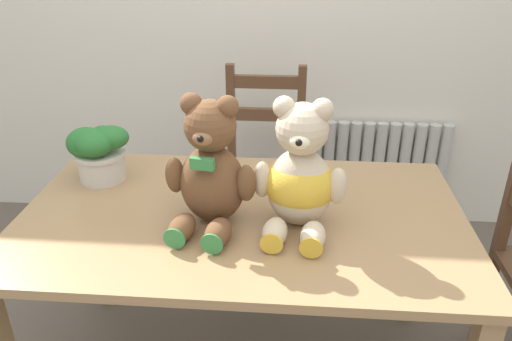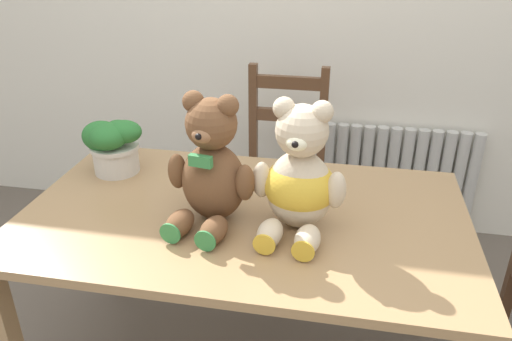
% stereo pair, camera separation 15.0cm
% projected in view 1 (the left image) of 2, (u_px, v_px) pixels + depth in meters
% --- Properties ---
extents(radiator, '(0.84, 0.10, 0.62)m').
position_uv_depth(radiator, '(370.00, 180.00, 2.84)').
color(radiator, beige).
rests_on(radiator, ground_plane).
extents(dining_table, '(1.44, 0.86, 0.74)m').
position_uv_depth(dining_table, '(243.00, 237.00, 1.66)').
color(dining_table, '#9E7A51').
rests_on(dining_table, ground_plane).
extents(wooden_chair_behind, '(0.38, 0.39, 0.99)m').
position_uv_depth(wooden_chair_behind, '(264.00, 176.00, 2.46)').
color(wooden_chair_behind, brown).
rests_on(wooden_chair_behind, ground_plane).
extents(teddy_bear_left, '(0.29, 0.31, 0.41)m').
position_uv_depth(teddy_bear_left, '(210.00, 171.00, 1.50)').
color(teddy_bear_left, brown).
rests_on(teddy_bear_left, dining_table).
extents(teddy_bear_right, '(0.29, 0.31, 0.41)m').
position_uv_depth(teddy_bear_right, '(300.00, 177.00, 1.49)').
color(teddy_bear_right, beige).
rests_on(teddy_bear_right, dining_table).
extents(potted_plant, '(0.22, 0.20, 0.21)m').
position_uv_depth(potted_plant, '(98.00, 149.00, 1.78)').
color(potted_plant, beige).
rests_on(potted_plant, dining_table).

